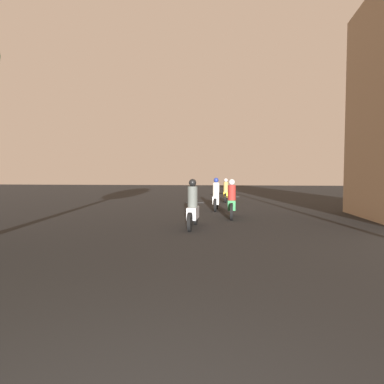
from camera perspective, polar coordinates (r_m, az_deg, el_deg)
The scene contains 4 objects.
motorcycle_silver at distance 9.68m, azimuth 0.16°, elevation -3.16°, with size 0.60×1.93×1.59m.
motorcycle_green at distance 12.13m, azimuth 7.58°, elevation -1.96°, with size 0.60×1.95×1.56m.
motorcycle_white at distance 14.85m, azimuth 4.62°, elevation -1.05°, with size 0.60×1.88×1.61m.
motorcycle_yellow at distance 20.09m, azimuth 6.47°, elevation -0.06°, with size 0.60×2.04×1.56m.
Camera 1 is at (0.49, -1.10, 1.64)m, focal length 28.00 mm.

